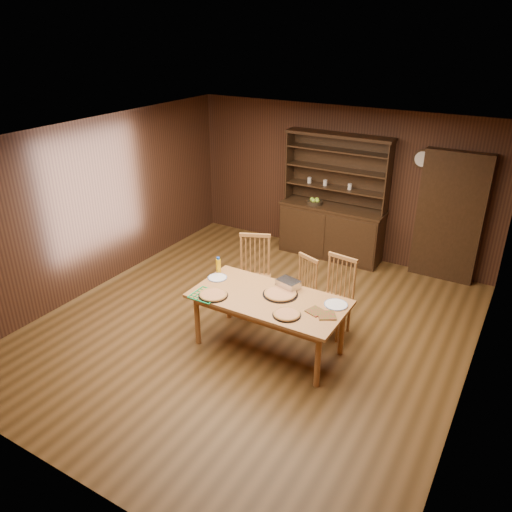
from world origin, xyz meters
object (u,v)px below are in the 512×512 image
Objects in this scene: chair_left at (254,271)px; chair_center at (303,287)px; chair_right at (337,293)px; juice_bottle at (218,265)px; china_hutch at (332,225)px; dining_table at (269,303)px.

chair_center is (0.73, 0.09, -0.11)m from chair_left.
juice_bottle is (-1.49, -0.58, 0.28)m from chair_right.
chair_right is 4.77× the size of juice_bottle.
chair_right is (1.00, -2.21, -0.02)m from china_hutch.
china_hutch is 2.43m from chair_right.
china_hutch is 2.85m from juice_bottle.
juice_bottle is (-0.97, -0.63, 0.36)m from chair_center.
chair_left is at bearing -170.80° from chair_right.
dining_table is at bearing -72.88° from chair_left.
china_hutch is 3.08m from dining_table.
chair_left is 1.25m from chair_right.
chair_left reaches higher than chair_right.
chair_right is (0.57, 0.83, -0.09)m from dining_table.
chair_center is at bearing -16.60° from chair_left.
chair_right is at bearing 16.07° from chair_center.
chair_left is 0.64m from juice_bottle.
chair_center is (0.05, 0.88, -0.17)m from dining_table.
chair_right is 1.63m from juice_bottle.
dining_table is 1.04m from chair_left.
chair_right is at bearing 55.49° from dining_table.
china_hutch is 2.27m from chair_left.
china_hutch reaches higher than juice_bottle.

